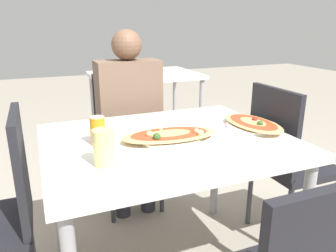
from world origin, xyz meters
TOP-DOWN VIEW (x-y plane):
  - dining_table at (0.00, 0.00)m, footprint 1.11×0.89m
  - chair_far_seated at (0.01, 0.78)m, footprint 0.40×0.40m
  - chair_side_right at (0.74, 0.02)m, footprint 0.40×0.40m
  - person_seated at (0.01, 0.66)m, footprint 0.40×0.23m
  - pizza_main at (-0.00, -0.03)m, footprint 0.46×0.28m
  - soda_can at (-0.31, 0.04)m, footprint 0.07×0.07m
  - drink_glass at (-0.33, -0.19)m, footprint 0.08×0.08m
  - pizza_second at (0.46, -0.02)m, footprint 0.26×0.39m
  - background_table at (0.50, 1.96)m, footprint 1.10×0.80m

SIDE VIEW (x-z plane):
  - chair_far_seated at x=0.01m, z-range 0.06..0.98m
  - chair_side_right at x=0.74m, z-range 0.06..0.98m
  - dining_table at x=0.00m, z-range 0.29..1.04m
  - background_table at x=0.50m, z-range 0.25..1.12m
  - person_seated at x=0.01m, z-range 0.10..1.32m
  - pizza_second at x=0.46m, z-range 0.73..0.79m
  - pizza_main at x=0.00m, z-range 0.73..0.79m
  - soda_can at x=-0.31m, z-range 0.74..0.87m
  - drink_glass at x=-0.33m, z-range 0.74..0.88m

